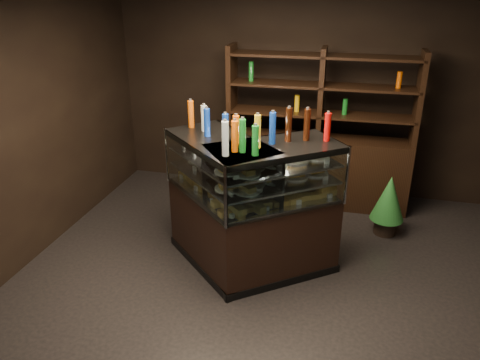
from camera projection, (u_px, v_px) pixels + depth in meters
name	position (u px, v px, depth m)	size (l,w,h in m)	color
ground	(265.00, 291.00, 4.45)	(5.00, 5.00, 0.00)	black
room_shell	(271.00, 89.00, 3.67)	(5.02, 5.02, 3.01)	black
display_case	(247.00, 227.00, 4.67)	(1.87, 1.31, 1.36)	black
food_display	(247.00, 175.00, 4.43)	(1.52, 0.91, 0.42)	gold
bottles_top	(247.00, 128.00, 4.25)	(1.35, 0.77, 0.30)	#D8590A
potted_conifer	(389.00, 197.00, 5.28)	(0.38, 0.38, 0.81)	black
back_shelving	(317.00, 159.00, 5.97)	(2.30, 0.44, 2.00)	black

